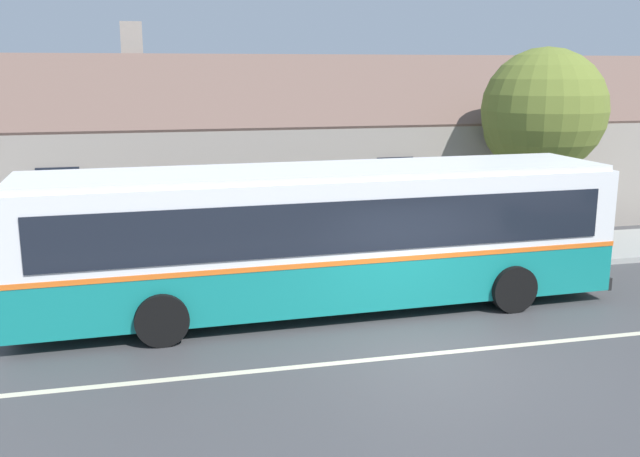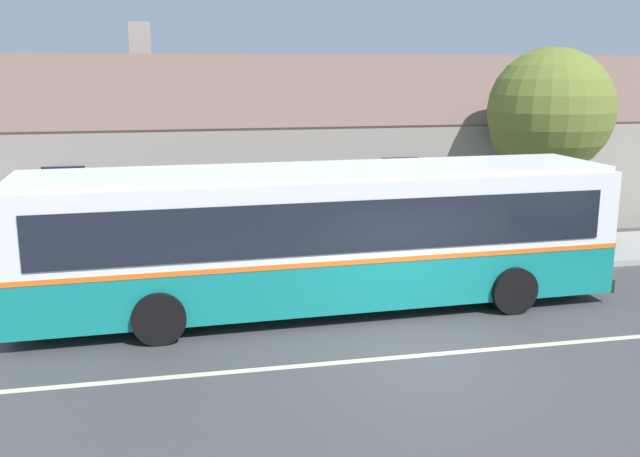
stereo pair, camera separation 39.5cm
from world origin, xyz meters
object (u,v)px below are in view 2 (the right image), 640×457
Objects in this scene: transit_bus at (322,234)px; street_tree_primary at (546,114)px; bench_down_street at (156,255)px; bus_stop_sign at (577,203)px.

transit_bus is 8.82m from street_tree_primary.
bench_down_street is (-3.48, 3.07, -1.06)m from transit_bus.
bench_down_street is at bearing 174.76° from bus_stop_sign.
street_tree_primary is 3.05m from bus_stop_sign.
bus_stop_sign is (-0.22, -2.19, -2.12)m from street_tree_primary.
transit_bus is 7.49m from bus_stop_sign.
street_tree_primary is at bearing 30.01° from transit_bus.
street_tree_primary is (10.89, 1.21, 3.19)m from bench_down_street.
transit_bus is at bearing -163.79° from bus_stop_sign.
street_tree_primary reaches higher than bus_stop_sign.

